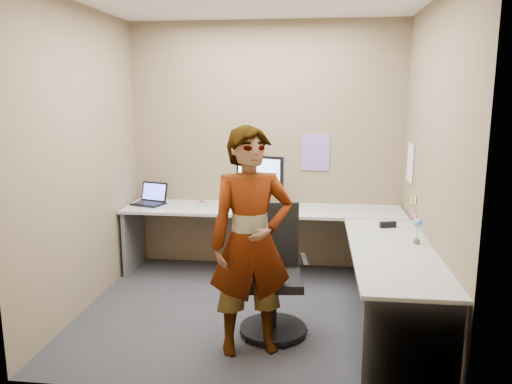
# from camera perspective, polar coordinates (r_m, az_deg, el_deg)

# --- Properties ---
(ground) EXTENTS (3.00, 3.00, 0.00)m
(ground) POSITION_cam_1_polar(r_m,az_deg,el_deg) (4.63, -0.68, -13.46)
(ground) COLOR #222227
(ground) RESTS_ON ground
(wall_back) EXTENTS (3.00, 0.00, 3.00)m
(wall_back) POSITION_cam_1_polar(r_m,az_deg,el_deg) (5.53, 1.09, 5.17)
(wall_back) COLOR #746448
(wall_back) RESTS_ON ground
(wall_right) EXTENTS (0.00, 2.70, 2.70)m
(wall_right) POSITION_cam_1_polar(r_m,az_deg,el_deg) (4.31, 19.48, 2.80)
(wall_right) COLOR #746448
(wall_right) RESTS_ON ground
(wall_left) EXTENTS (0.00, 2.70, 2.70)m
(wall_left) POSITION_cam_1_polar(r_m,az_deg,el_deg) (4.69, -19.24, 3.45)
(wall_left) COLOR #746448
(wall_left) RESTS_ON ground
(desk) EXTENTS (2.98, 2.58, 0.73)m
(desk) POSITION_cam_1_polar(r_m,az_deg,el_deg) (4.75, 5.18, -5.27)
(desk) COLOR #A5A5A5
(desk) RESTS_ON ground
(paper_ream) EXTENTS (0.39, 0.34, 0.07)m
(paper_ream) POSITION_cam_1_polar(r_m,az_deg,el_deg) (5.25, 0.39, -1.66)
(paper_ream) COLOR red
(paper_ream) RESTS_ON desk
(monitor) EXTENTS (0.51, 0.23, 0.50)m
(monitor) POSITION_cam_1_polar(r_m,az_deg,el_deg) (5.20, 0.41, 1.92)
(monitor) COLOR black
(monitor) RESTS_ON paper_ream
(laptop) EXTENTS (0.39, 0.36, 0.23)m
(laptop) POSITION_cam_1_polar(r_m,az_deg,el_deg) (5.63, -11.91, -0.74)
(laptop) COLOR black
(laptop) RESTS_ON desk
(trackball_mouse) EXTENTS (0.12, 0.08, 0.07)m
(trackball_mouse) POSITION_cam_1_polar(r_m,az_deg,el_deg) (5.43, -6.16, -1.36)
(trackball_mouse) COLOR #B7B7BC
(trackball_mouse) RESTS_ON desk
(origami) EXTENTS (0.10, 0.10, 0.06)m
(origami) POSITION_cam_1_polar(r_m,az_deg,el_deg) (5.23, 4.46, -1.78)
(origami) COLOR white
(origami) RESTS_ON desk
(stapler) EXTENTS (0.16, 0.08, 0.05)m
(stapler) POSITION_cam_1_polar(r_m,az_deg,el_deg) (4.71, 14.83, -3.63)
(stapler) COLOR black
(stapler) RESTS_ON desk
(flower) EXTENTS (0.07, 0.07, 0.22)m
(flower) POSITION_cam_1_polar(r_m,az_deg,el_deg) (4.24, 17.99, -3.81)
(flower) COLOR brown
(flower) RESTS_ON desk
(calendar_purple) EXTENTS (0.30, 0.01, 0.40)m
(calendar_purple) POSITION_cam_1_polar(r_m,az_deg,el_deg) (5.49, 6.81, 4.53)
(calendar_purple) COLOR #846BB7
(calendar_purple) RESTS_ON wall_back
(calendar_white) EXTENTS (0.01, 0.28, 0.38)m
(calendar_white) POSITION_cam_1_polar(r_m,az_deg,el_deg) (5.20, 17.21, 3.17)
(calendar_white) COLOR white
(calendar_white) RESTS_ON wall_right
(sticky_note_a) EXTENTS (0.01, 0.07, 0.07)m
(sticky_note_a) POSITION_cam_1_polar(r_m,az_deg,el_deg) (4.91, 17.71, -0.87)
(sticky_note_a) COLOR #F2E059
(sticky_note_a) RESTS_ON wall_right
(sticky_note_b) EXTENTS (0.01, 0.07, 0.07)m
(sticky_note_b) POSITION_cam_1_polar(r_m,az_deg,el_deg) (4.98, 17.52, -2.22)
(sticky_note_b) COLOR pink
(sticky_note_b) RESTS_ON wall_right
(sticky_note_c) EXTENTS (0.01, 0.07, 0.07)m
(sticky_note_c) POSITION_cam_1_polar(r_m,az_deg,el_deg) (4.87, 17.75, -2.77)
(sticky_note_c) COLOR pink
(sticky_note_c) RESTS_ON wall_right
(sticky_note_d) EXTENTS (0.01, 0.07, 0.07)m
(sticky_note_d) POSITION_cam_1_polar(r_m,az_deg,el_deg) (5.06, 17.38, -0.85)
(sticky_note_d) COLOR #F2E059
(sticky_note_d) RESTS_ON wall_right
(office_chair) EXTENTS (0.56, 0.55, 1.03)m
(office_chair) POSITION_cam_1_polar(r_m,az_deg,el_deg) (4.13, 1.96, -10.21)
(office_chair) COLOR black
(office_chair) RESTS_ON ground
(person) EXTENTS (0.72, 0.59, 1.71)m
(person) POSITION_cam_1_polar(r_m,az_deg,el_deg) (3.69, -0.56, -5.75)
(person) COLOR #999399
(person) RESTS_ON ground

